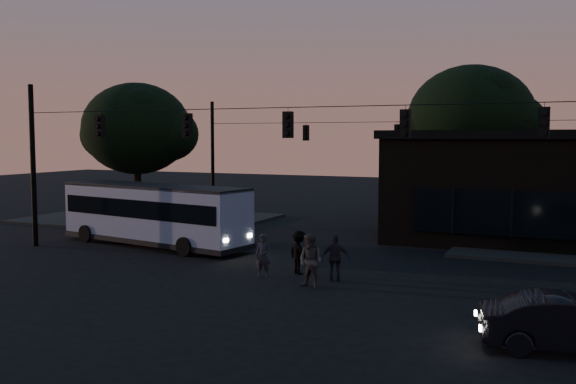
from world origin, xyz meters
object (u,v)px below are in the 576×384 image
at_px(bus, 154,212).
at_px(pedestrian_d, 299,252).
at_px(car, 571,324).
at_px(pedestrian_c, 335,258).
at_px(pedestrian_a, 263,256).
at_px(building, 554,185).
at_px(pedestrian_b, 311,261).

height_order(bus, pedestrian_d, bus).
bearing_deg(pedestrian_d, car, -175.48).
distance_m(car, pedestrian_c, 9.02).
relative_size(bus, pedestrian_a, 6.63).
height_order(building, pedestrian_a, building).
distance_m(building, pedestrian_a, 16.54).
distance_m(bus, pedestrian_b, 11.03).
relative_size(building, pedestrian_b, 8.36).
distance_m(car, pedestrian_b, 8.78).
bearing_deg(pedestrian_a, bus, 140.98).
height_order(pedestrian_c, pedestrian_d, pedestrian_c).
xyz_separation_m(car, pedestrian_d, (-9.32, 5.33, 0.14)).
bearing_deg(building, bus, -150.45).
bearing_deg(bus, pedestrian_a, -16.96).
relative_size(building, car, 3.74).
bearing_deg(pedestrian_b, pedestrian_d, 136.52).
bearing_deg(pedestrian_d, pedestrian_c, -165.07).
bearing_deg(pedestrian_c, pedestrian_a, -10.70).
bearing_deg(pedestrian_a, pedestrian_b, -32.99).
distance_m(building, car, 18.00).
bearing_deg(pedestrian_d, pedestrian_a, 81.12).
bearing_deg(building, car, -86.72).
xyz_separation_m(building, pedestrian_d, (-8.30, -12.52, -1.89)).
xyz_separation_m(bus, pedestrian_c, (10.32, -3.49, -0.77)).
relative_size(building, bus, 1.48).
relative_size(car, pedestrian_d, 2.52).
relative_size(pedestrian_a, pedestrian_b, 0.85).
bearing_deg(pedestrian_b, bus, 167.31).
xyz_separation_m(pedestrian_a, pedestrian_d, (0.97, 1.04, 0.03)).
relative_size(building, pedestrian_a, 9.78).
height_order(pedestrian_a, pedestrian_c, pedestrian_c).
bearing_deg(car, bus, 52.65).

